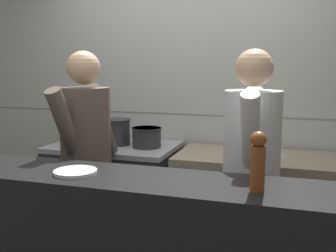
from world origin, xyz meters
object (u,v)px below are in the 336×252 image
object	(u,v)px
oven_range	(115,195)
chef_sous	(251,173)
pepper_mill	(258,160)
chef_head_cook	(86,160)
mixing_bowl_steel	(268,148)
plated_dish_main	(75,172)
sauce_pot	(116,131)
stock_pot	(82,130)
braising_pot	(147,137)

from	to	relation	value
oven_range	chef_sous	bearing A→B (deg)	-28.24
chef_sous	pepper_mill	bearing A→B (deg)	-84.66
chef_head_cook	chef_sous	xyz separation A→B (m)	(1.11, 0.02, -0.00)
mixing_bowl_steel	plated_dish_main	world-z (taller)	plated_dish_main
mixing_bowl_steel	plated_dish_main	distance (m)	1.65
sauce_pot	pepper_mill	distance (m)	1.87
oven_range	sauce_pot	distance (m)	0.57
stock_pot	plated_dish_main	xyz separation A→B (m)	(0.74, -1.36, 0.03)
oven_range	chef_head_cook	distance (m)	0.84
sauce_pot	chef_head_cook	world-z (taller)	chef_head_cook
oven_range	chef_sous	xyz separation A→B (m)	(1.23, -0.66, 0.48)
sauce_pot	braising_pot	xyz separation A→B (m)	(0.29, -0.03, -0.03)
plated_dish_main	chef_sous	xyz separation A→B (m)	(0.82, 0.65, -0.11)
sauce_pot	plated_dish_main	distance (m)	1.37
mixing_bowl_steel	plated_dish_main	xyz separation A→B (m)	(-0.88, -1.39, 0.10)
braising_pot	plated_dish_main	world-z (taller)	braising_pot
sauce_pot	braising_pot	bearing A→B (deg)	-5.80
sauce_pot	chef_head_cook	size ratio (longest dim) A/B	0.15
mixing_bowl_steel	chef_head_cook	xyz separation A→B (m)	(-1.17, -0.76, -0.01)
oven_range	chef_head_cook	world-z (taller)	chef_head_cook
pepper_mill	sauce_pot	bearing A→B (deg)	134.20
plated_dish_main	chef_head_cook	bearing A→B (deg)	114.94
mixing_bowl_steel	chef_sous	distance (m)	0.74
stock_pot	sauce_pot	xyz separation A→B (m)	(0.35, -0.04, 0.01)
stock_pot	sauce_pot	size ratio (longest dim) A/B	1.34
stock_pot	mixing_bowl_steel	size ratio (longest dim) A/B	1.18
oven_range	pepper_mill	xyz separation A→B (m)	(1.32, -1.33, 0.72)
braising_pot	chef_head_cook	size ratio (longest dim) A/B	0.15
braising_pot	chef_sous	bearing A→B (deg)	-34.63
mixing_bowl_steel	chef_head_cook	world-z (taller)	chef_head_cook
pepper_mill	chef_sous	size ratio (longest dim) A/B	0.16
braising_pot	chef_head_cook	world-z (taller)	chef_head_cook
sauce_pot	oven_range	bearing A→B (deg)	-171.57
chef_head_cook	mixing_bowl_steel	bearing A→B (deg)	39.23
oven_range	braising_pot	xyz separation A→B (m)	(0.31, -0.03, 0.54)
mixing_bowl_steel	chef_head_cook	distance (m)	1.39
mixing_bowl_steel	chef_sous	bearing A→B (deg)	-94.18
stock_pot	sauce_pot	distance (m)	0.35
stock_pot	chef_sous	size ratio (longest dim) A/B	0.20
sauce_pot	chef_sous	xyz separation A→B (m)	(1.21, -0.66, -0.09)
sauce_pot	pepper_mill	xyz separation A→B (m)	(1.30, -1.34, 0.15)
braising_pot	mixing_bowl_steel	distance (m)	0.98
chef_head_cook	oven_range	bearing A→B (deg)	105.76
braising_pot	pepper_mill	bearing A→B (deg)	-52.34
oven_range	braising_pot	size ratio (longest dim) A/B	4.24
stock_pot	pepper_mill	size ratio (longest dim) A/B	1.25
oven_range	chef_head_cook	xyz separation A→B (m)	(0.12, -0.68, 0.48)
stock_pot	sauce_pot	bearing A→B (deg)	-6.59
plated_dish_main	braising_pot	bearing A→B (deg)	94.31
plated_dish_main	chef_sous	world-z (taller)	chef_sous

